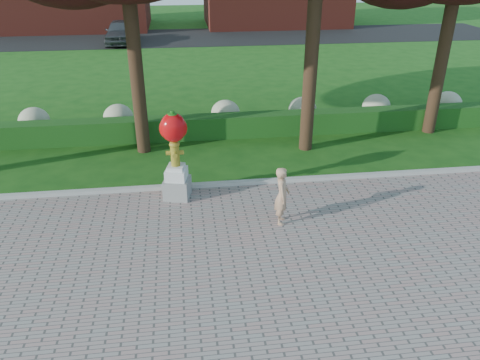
% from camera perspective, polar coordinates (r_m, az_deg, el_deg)
% --- Properties ---
extents(ground, '(100.00, 100.00, 0.00)m').
position_cam_1_polar(ground, '(10.96, -2.68, -8.14)').
color(ground, '#174A12').
rests_on(ground, ground).
extents(curb, '(40.00, 0.18, 0.15)m').
position_cam_1_polar(curb, '(13.49, -3.81, -0.64)').
color(curb, '#ADADA5').
rests_on(curb, ground).
extents(lawn_hedge, '(24.00, 0.70, 0.80)m').
position_cam_1_polar(lawn_hedge, '(17.03, -4.79, 6.47)').
color(lawn_hedge, '#164F17').
rests_on(lawn_hedge, ground).
extents(hydrangea_row, '(20.10, 1.10, 0.99)m').
position_cam_1_polar(hydrangea_row, '(17.95, -3.15, 8.10)').
color(hydrangea_row, '#BBBB8E').
rests_on(hydrangea_row, ground).
extents(street, '(50.00, 8.00, 0.02)m').
position_cam_1_polar(street, '(37.51, -6.61, 16.90)').
color(street, black).
rests_on(street, ground).
extents(hydrant_sculpture, '(0.81, 0.81, 2.48)m').
position_cam_1_polar(hydrant_sculpture, '(12.48, -7.94, 3.29)').
color(hydrant_sculpture, gray).
rests_on(hydrant_sculpture, walkway).
extents(woman, '(0.46, 0.61, 1.49)m').
position_cam_1_polar(woman, '(11.47, 5.14, -1.90)').
color(woman, tan).
rests_on(woman, walkway).
extents(parked_car, '(2.01, 4.73, 1.60)m').
position_cam_1_polar(parked_car, '(35.72, -14.38, 17.12)').
color(parked_car, '#393D40').
rests_on(parked_car, street).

